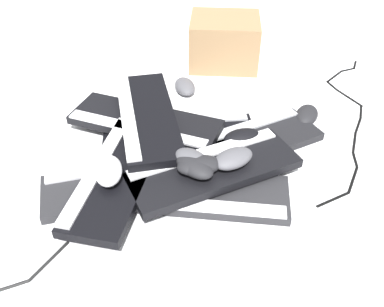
{
  "coord_description": "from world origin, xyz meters",
  "views": [
    {
      "loc": [
        -0.27,
        -0.89,
        0.76
      ],
      "look_at": [
        0.04,
        -0.08,
        0.04
      ],
      "focal_mm": 40.0,
      "sensor_mm": 36.0,
      "label": 1
    }
  ],
  "objects_px": {
    "mouse_1": "(307,115)",
    "mouse_4": "(199,165)",
    "keyboard_0": "(246,143)",
    "mouse_5": "(108,171)",
    "keyboard_4": "(145,122)",
    "mouse_6": "(233,158)",
    "keyboard_1": "(179,134)",
    "keyboard_5": "(147,116)",
    "mouse_7": "(195,166)",
    "keyboard_3": "(199,194)",
    "keyboard_2": "(130,183)",
    "mouse_3": "(193,161)",
    "keyboard_6": "(119,173)",
    "mouse_0": "(243,137)",
    "cardboard_box": "(224,42)",
    "keyboard_7": "(214,169)",
    "mouse_2": "(185,86)"
  },
  "relations": [
    {
      "from": "mouse_1",
      "to": "mouse_5",
      "type": "relative_size",
      "value": 1.0
    },
    {
      "from": "cardboard_box",
      "to": "keyboard_6",
      "type": "bearing_deg",
      "value": -135.7
    },
    {
      "from": "mouse_0",
      "to": "mouse_1",
      "type": "bearing_deg",
      "value": -161.62
    },
    {
      "from": "keyboard_4",
      "to": "mouse_1",
      "type": "distance_m",
      "value": 0.5
    },
    {
      "from": "mouse_5",
      "to": "cardboard_box",
      "type": "height_order",
      "value": "cardboard_box"
    },
    {
      "from": "keyboard_0",
      "to": "mouse_0",
      "type": "distance_m",
      "value": 0.04
    },
    {
      "from": "mouse_3",
      "to": "keyboard_5",
      "type": "bearing_deg",
      "value": 169.54
    },
    {
      "from": "mouse_1",
      "to": "mouse_2",
      "type": "xyz_separation_m",
      "value": [
        -0.29,
        0.3,
        0.0
      ]
    },
    {
      "from": "keyboard_0",
      "to": "mouse_1",
      "type": "xyz_separation_m",
      "value": [
        0.24,
        0.05,
        0.01
      ]
    },
    {
      "from": "keyboard_0",
      "to": "keyboard_5",
      "type": "relative_size",
      "value": 0.99
    },
    {
      "from": "keyboard_1",
      "to": "mouse_7",
      "type": "distance_m",
      "value": 0.23
    },
    {
      "from": "mouse_0",
      "to": "keyboard_6",
      "type": "bearing_deg",
      "value": 5.69
    },
    {
      "from": "keyboard_2",
      "to": "mouse_2",
      "type": "xyz_separation_m",
      "value": [
        0.3,
        0.39,
        0.01
      ]
    },
    {
      "from": "keyboard_0",
      "to": "keyboard_6",
      "type": "distance_m",
      "value": 0.38
    },
    {
      "from": "keyboard_7",
      "to": "mouse_6",
      "type": "distance_m",
      "value": 0.06
    },
    {
      "from": "keyboard_3",
      "to": "mouse_6",
      "type": "bearing_deg",
      "value": 13.19
    },
    {
      "from": "keyboard_2",
      "to": "keyboard_5",
      "type": "distance_m",
      "value": 0.22
    },
    {
      "from": "mouse_4",
      "to": "mouse_5",
      "type": "xyz_separation_m",
      "value": [
        -0.21,
        0.06,
        0.0
      ]
    },
    {
      "from": "keyboard_1",
      "to": "mouse_5",
      "type": "relative_size",
      "value": 4.22
    },
    {
      "from": "keyboard_4",
      "to": "mouse_0",
      "type": "bearing_deg",
      "value": -37.44
    },
    {
      "from": "keyboard_0",
      "to": "mouse_3",
      "type": "bearing_deg",
      "value": -155.73
    },
    {
      "from": "keyboard_1",
      "to": "cardboard_box",
      "type": "height_order",
      "value": "cardboard_box"
    },
    {
      "from": "keyboard_1",
      "to": "keyboard_6",
      "type": "relative_size",
      "value": 1.03
    },
    {
      "from": "keyboard_1",
      "to": "keyboard_7",
      "type": "bearing_deg",
      "value": -85.49
    },
    {
      "from": "mouse_0",
      "to": "mouse_7",
      "type": "distance_m",
      "value": 0.21
    },
    {
      "from": "keyboard_5",
      "to": "cardboard_box",
      "type": "bearing_deg",
      "value": 40.38
    },
    {
      "from": "keyboard_2",
      "to": "mouse_5",
      "type": "distance_m",
      "value": 0.08
    },
    {
      "from": "mouse_0",
      "to": "mouse_2",
      "type": "relative_size",
      "value": 1.0
    },
    {
      "from": "keyboard_2",
      "to": "mouse_4",
      "type": "xyz_separation_m",
      "value": [
        0.16,
        -0.07,
        0.07
      ]
    },
    {
      "from": "keyboard_3",
      "to": "keyboard_5",
      "type": "height_order",
      "value": "keyboard_5"
    },
    {
      "from": "keyboard_4",
      "to": "mouse_6",
      "type": "xyz_separation_m",
      "value": [
        0.15,
        -0.28,
        0.04
      ]
    },
    {
      "from": "mouse_1",
      "to": "mouse_5",
      "type": "bearing_deg",
      "value": -36.48
    },
    {
      "from": "keyboard_0",
      "to": "keyboard_5",
      "type": "height_order",
      "value": "keyboard_5"
    },
    {
      "from": "keyboard_2",
      "to": "mouse_7",
      "type": "xyz_separation_m",
      "value": [
        0.15,
        -0.07,
        0.07
      ]
    },
    {
      "from": "keyboard_5",
      "to": "mouse_7",
      "type": "relative_size",
      "value": 4.17
    },
    {
      "from": "mouse_6",
      "to": "keyboard_2",
      "type": "bearing_deg",
      "value": 151.45
    },
    {
      "from": "keyboard_6",
      "to": "mouse_5",
      "type": "height_order",
      "value": "mouse_5"
    },
    {
      "from": "mouse_0",
      "to": "mouse_2",
      "type": "height_order",
      "value": "mouse_0"
    },
    {
      "from": "keyboard_3",
      "to": "mouse_3",
      "type": "distance_m",
      "value": 0.08
    },
    {
      "from": "keyboard_3",
      "to": "keyboard_5",
      "type": "distance_m",
      "value": 0.3
    },
    {
      "from": "mouse_1",
      "to": "mouse_4",
      "type": "distance_m",
      "value": 0.46
    },
    {
      "from": "mouse_0",
      "to": "mouse_4",
      "type": "height_order",
      "value": "mouse_4"
    },
    {
      "from": "keyboard_0",
      "to": "mouse_5",
      "type": "bearing_deg",
      "value": -172.88
    },
    {
      "from": "mouse_6",
      "to": "cardboard_box",
      "type": "distance_m",
      "value": 0.66
    },
    {
      "from": "mouse_4",
      "to": "mouse_5",
      "type": "distance_m",
      "value": 0.22
    },
    {
      "from": "mouse_6",
      "to": "mouse_7",
      "type": "height_order",
      "value": "same"
    },
    {
      "from": "mouse_7",
      "to": "mouse_1",
      "type": "bearing_deg",
      "value": -93.81
    },
    {
      "from": "mouse_7",
      "to": "keyboard_4",
      "type": "bearing_deg",
      "value": -14.11
    },
    {
      "from": "keyboard_2",
      "to": "keyboard_4",
      "type": "xyz_separation_m",
      "value": [
        0.1,
        0.2,
        0.03
      ]
    },
    {
      "from": "mouse_6",
      "to": "keyboard_6",
      "type": "bearing_deg",
      "value": 149.87
    }
  ]
}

